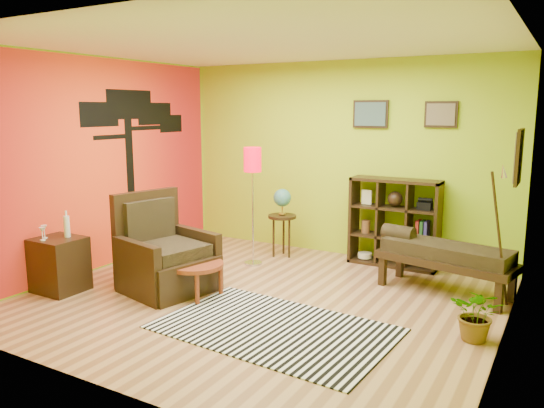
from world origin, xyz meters
The scene contains 11 objects.
ground centered at (0.00, 0.00, 0.00)m, with size 5.00×5.00×0.00m, color tan.
room_shell centered at (-0.09, 0.01, 1.80)m, with size 5.04×4.54×2.82m.
zebra_rug centered at (0.55, -0.64, 0.01)m, with size 2.25×1.42×0.01m, color white.
coffee_table centered at (-0.70, -0.27, 0.34)m, with size 0.64×0.64×0.41m.
armchair centered at (-1.18, -0.25, 0.35)m, with size 1.13×1.13×1.15m.
side_cabinet centered at (-2.20, -0.92, 0.32)m, with size 0.54×0.49×0.95m.
floor_lamp centered at (-0.79, 1.13, 1.31)m, with size 0.24×0.24×1.62m.
globe_table centered at (-0.64, 1.69, 0.75)m, with size 0.41×0.41×0.99m.
cube_shelf centered at (0.91, 2.03, 0.60)m, with size 1.20×0.35×1.20m.
bench centered at (1.71, 1.25, 0.46)m, with size 1.63×0.85×0.72m.
potted_plant centered at (2.30, 0.07, 0.20)m, with size 0.46×0.52×0.40m, color #26661E.
Camera 1 is at (2.95, -4.89, 2.12)m, focal length 35.00 mm.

